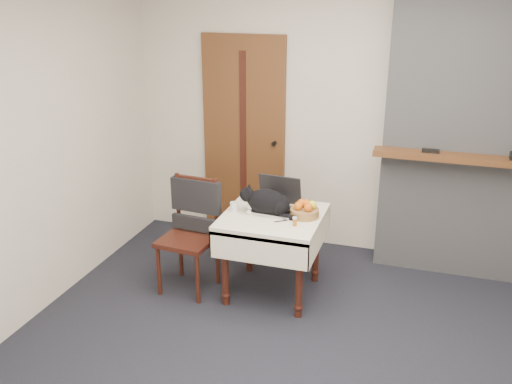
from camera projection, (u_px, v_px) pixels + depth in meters
ground at (319, 373)px, 3.80m from camera, size 4.50×4.50×0.00m
room_shell at (345, 97)px, 3.60m from camera, size 4.52×4.01×2.61m
door at (244, 139)px, 5.56m from camera, size 0.82×0.10×2.00m
chimney at (477, 129)px, 4.73m from camera, size 1.62×0.48×2.60m
side_table at (273, 228)px, 4.58m from camera, size 0.78×0.78×0.70m
laptop at (276, 202)px, 4.63m from camera, size 0.39×0.34×0.27m
cat at (268, 202)px, 4.52m from camera, size 0.49×0.22×0.24m
cream_jar at (234, 207)px, 4.60m from camera, size 0.07×0.07×0.08m
pill_bottle at (295, 221)px, 4.32m from camera, size 0.03×0.03×0.07m
fruit_basket at (305, 210)px, 4.49m from camera, size 0.23×0.23×0.13m
desk_clutter at (292, 217)px, 4.49m from camera, size 0.15×0.07×0.01m
chair at (192, 218)px, 4.72m from camera, size 0.46×0.45×0.95m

